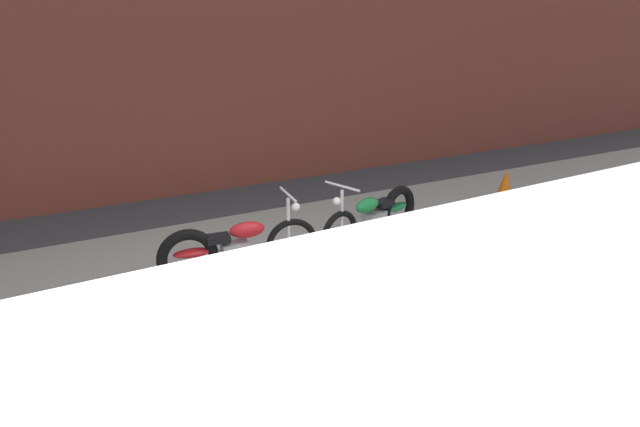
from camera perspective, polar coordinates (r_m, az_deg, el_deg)
name	(u,v)px	position (r m, az deg, el deg)	size (l,w,h in m)	color
ground_plane	(336,315)	(6.04, 1.71, -10.52)	(80.00, 80.00, 0.00)	#38383A
sidewalk_slab	(273,255)	(7.44, -4.90, -4.38)	(36.00, 3.50, 0.01)	gray
brick_building_wall	(191,52)	(10.07, -13.34, 16.16)	(36.00, 0.50, 4.95)	brown
motorcycle_red	(229,249)	(6.71, -9.52, -3.72)	(2.00, 0.60, 1.03)	black
motorcycle_green	(378,216)	(7.74, 6.06, -0.27)	(1.93, 0.86, 1.03)	black
traffic_cone	(505,186)	(10.09, 18.79, 2.72)	(0.40, 0.40, 0.55)	orange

